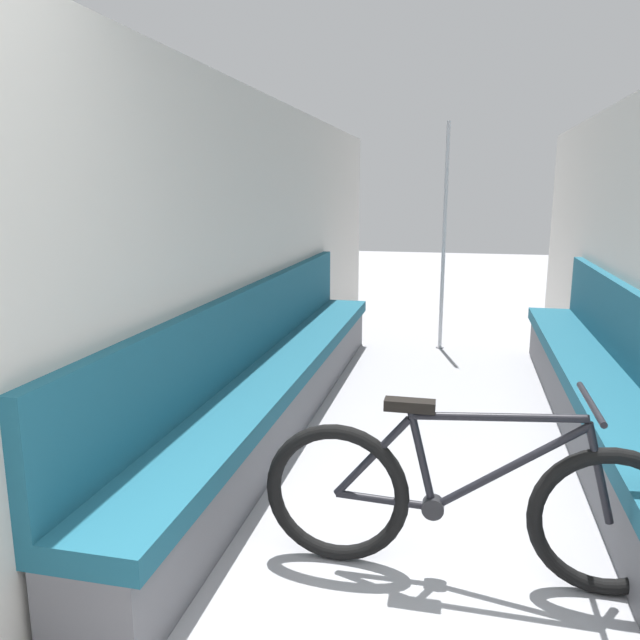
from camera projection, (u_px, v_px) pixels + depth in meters
wall_left at (239, 261)px, 4.04m from camera, size 0.10×9.15×2.20m
bench_seat_row_left at (277, 379)px, 4.18m from camera, size 0.44×4.61×0.94m
bench_seat_row_right at (609, 402)px, 3.73m from camera, size 0.44×4.61×0.94m
bicycle at (466, 503)px, 2.49m from camera, size 1.68×0.46×0.79m
grab_pole_near at (444, 242)px, 6.01m from camera, size 0.08×0.08×2.18m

